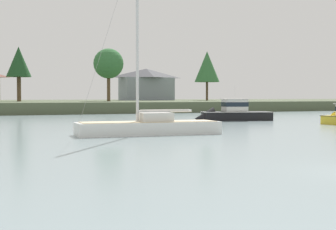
# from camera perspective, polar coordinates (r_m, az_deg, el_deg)

# --- Properties ---
(far_shore_bank) EXTENTS (240.13, 58.74, 1.71)m
(far_shore_bank) POSITION_cam_1_polar(r_m,az_deg,el_deg) (100.69, -15.35, 1.10)
(far_shore_bank) COLOR #4C563D
(far_shore_bank) RESTS_ON ground
(sailboat_white) EXTENTS (10.00, 3.21, 13.91)m
(sailboat_white) POSITION_cam_1_polar(r_m,az_deg,el_deg) (33.79, -2.23, -1.79)
(sailboat_white) COLOR white
(sailboat_white) RESTS_ON ground
(cruiser_black) EXTENTS (8.80, 4.62, 4.68)m
(cruiser_black) POSITION_cam_1_polar(r_m,az_deg,el_deg) (53.85, 7.04, -0.09)
(cruiser_black) COLOR black
(cruiser_black) RESTS_ON ground
(shore_tree_right) EXTENTS (4.31, 4.31, 9.58)m
(shore_tree_right) POSITION_cam_1_polar(r_m,az_deg,el_deg) (90.34, -16.89, 5.84)
(shore_tree_right) COLOR brown
(shore_tree_right) RESTS_ON far_shore_bank
(shore_tree_inland_a) EXTENTS (5.38, 5.38, 10.55)m
(shore_tree_inland_a) POSITION_cam_1_polar(r_m,az_deg,el_deg) (106.46, 4.54, 5.58)
(shore_tree_inland_a) COLOR brown
(shore_tree_inland_a) RESTS_ON far_shore_bank
(shore_tree_left_mid) EXTENTS (5.57, 5.57, 9.75)m
(shore_tree_left_mid) POSITION_cam_1_polar(r_m,az_deg,el_deg) (92.27, -6.90, 5.90)
(shore_tree_left_mid) COLOR brown
(shore_tree_left_mid) RESTS_ON far_shore_bank
(cottage_behind_trees) EXTENTS (12.16, 6.85, 7.12)m
(cottage_behind_trees) POSITION_cam_1_polar(r_m,az_deg,el_deg) (111.32, -2.52, 3.61)
(cottage_behind_trees) COLOR gray
(cottage_behind_trees) RESTS_ON far_shore_bank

